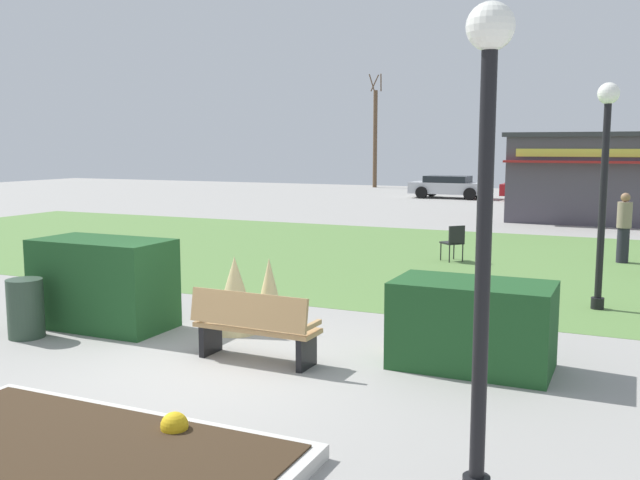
{
  "coord_description": "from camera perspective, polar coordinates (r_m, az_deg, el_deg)",
  "views": [
    {
      "loc": [
        4.84,
        -7.34,
        2.81
      ],
      "look_at": [
        0.16,
        3.04,
        1.28
      ],
      "focal_mm": 39.56,
      "sensor_mm": 36.0,
      "label": 1
    }
  ],
  "objects": [
    {
      "name": "lawn_patch",
      "position": [
        17.87,
        8.24,
        -1.46
      ],
      "size": [
        36.0,
        12.0,
        0.01
      ],
      "primitive_type": "cube",
      "color": "#5B8442",
      "rests_on": "ground_plane"
    },
    {
      "name": "person_strolling",
      "position": [
        18.41,
        23.37,
        0.95
      ],
      "size": [
        0.34,
        0.34,
        1.69
      ],
      "rotation": [
        0.0,
        0.0,
        2.73
      ],
      "color": "#23232D",
      "rests_on": "ground_plane"
    },
    {
      "name": "flower_bed",
      "position": [
        6.69,
        -20.57,
        -16.85
      ],
      "size": [
        3.94,
        2.57,
        0.32
      ],
      "color": "beige",
      "rests_on": "ground_plane"
    },
    {
      "name": "hedge_left",
      "position": [
        11.44,
        -17.11,
        -3.37
      ],
      "size": [
        2.11,
        1.1,
        1.38
      ],
      "primitive_type": "cube",
      "color": "#1E4C23",
      "rests_on": "ground_plane"
    },
    {
      "name": "ground_plane",
      "position": [
        9.23,
        -8.85,
        -10.15
      ],
      "size": [
        80.0,
        80.0,
        0.0
      ],
      "primitive_type": "plane",
      "color": "#999691"
    },
    {
      "name": "food_kiosk",
      "position": [
        28.7,
        22.54,
        4.75
      ],
      "size": [
        7.32,
        5.48,
        3.28
      ],
      "color": "#47424C",
      "rests_on": "ground_plane"
    },
    {
      "name": "ornamental_grass_behind_right",
      "position": [
        9.83,
        7.51,
        -6.27
      ],
      "size": [
        0.59,
        0.59,
        0.91
      ],
      "primitive_type": "cone",
      "color": "#D1BC7F",
      "rests_on": "ground_plane"
    },
    {
      "name": "park_bench",
      "position": [
        9.25,
        -5.36,
        -6.96
      ],
      "size": [
        1.71,
        0.57,
        0.95
      ],
      "color": "tan",
      "rests_on": "ground_plane"
    },
    {
      "name": "lamppost_near",
      "position": [
        5.45,
        13.22,
        3.59
      ],
      "size": [
        0.36,
        0.36,
        3.85
      ],
      "color": "black",
      "rests_on": "ground_plane"
    },
    {
      "name": "tree_center_bg",
      "position": [
        47.95,
        4.48,
        8.33
      ],
      "size": [
        0.91,
        0.96,
        7.53
      ],
      "color": "brown",
      "rests_on": "ground_plane"
    },
    {
      "name": "trash_bin",
      "position": [
        11.25,
        -22.72,
        -5.12
      ],
      "size": [
        0.52,
        0.52,
        0.87
      ],
      "primitive_type": "cylinder",
      "color": "#2D4233",
      "rests_on": "ground_plane"
    },
    {
      "name": "lamppost_mid",
      "position": [
        12.86,
        22.03,
        5.46
      ],
      "size": [
        0.36,
        0.36,
        3.85
      ],
      "color": "black",
      "rests_on": "ground_plane"
    },
    {
      "name": "cafe_chair_center",
      "position": [
        17.41,
        10.79,
        -0.01
      ],
      "size": [
        0.62,
        0.62,
        0.89
      ],
      "color": "black",
      "rests_on": "ground_plane"
    },
    {
      "name": "parked_car_west_slot",
      "position": [
        38.57,
        10.44,
        4.3
      ],
      "size": [
        4.25,
        2.16,
        1.2
      ],
      "color": "#B7BABF",
      "rests_on": "ground_plane"
    },
    {
      "name": "parked_car_center_slot",
      "position": [
        37.7,
        17.64,
        4.0
      ],
      "size": [
        4.22,
        2.09,
        1.2
      ],
      "color": "maroon",
      "rests_on": "ground_plane"
    },
    {
      "name": "hedge_right",
      "position": [
        9.18,
        12.21,
        -6.73
      ],
      "size": [
        1.98,
        1.1,
        1.11
      ],
      "primitive_type": "cube",
      "color": "#1E4C23",
      "rests_on": "ground_plane"
    },
    {
      "name": "ornamental_grass_behind_left",
      "position": [
        10.93,
        -4.12,
        -4.3
      ],
      "size": [
        0.53,
        0.53,
        1.1
      ],
      "primitive_type": "cone",
      "color": "#D1BC7F",
      "rests_on": "ground_plane"
    },
    {
      "name": "ornamental_grass_behind_center",
      "position": [
        10.73,
        -6.9,
        -4.39
      ],
      "size": [
        0.72,
        0.72,
        1.16
      ],
      "primitive_type": "cone",
      "color": "#D1BC7F",
      "rests_on": "ground_plane"
    }
  ]
}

